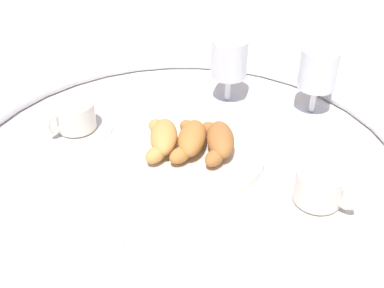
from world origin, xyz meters
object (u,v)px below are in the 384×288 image
(pastry_plate, at_px, (192,152))
(juice_glass_right, at_px, (318,71))
(croissant_extra, at_px, (162,137))
(sugar_packet, at_px, (116,238))
(croissant_large, at_px, (219,140))
(coffee_cup_far, at_px, (319,191))
(croissant_small, at_px, (190,139))
(juice_glass_left, at_px, (229,60))
(coffee_cup_near, at_px, (76,120))

(pastry_plate, bearing_deg, juice_glass_right, -51.88)
(croissant_extra, bearing_deg, sugar_packet, 169.76)
(croissant_large, height_order, croissant_extra, same)
(coffee_cup_far, relative_size, sugar_packet, 2.72)
(sugar_packet, bearing_deg, coffee_cup_far, -39.11)
(croissant_small, relative_size, croissant_extra, 1.01)
(juice_glass_left, height_order, sugar_packet, juice_glass_left)
(coffee_cup_near, relative_size, sugar_packet, 2.72)
(croissant_large, height_order, juice_glass_right, juice_glass_right)
(coffee_cup_near, height_order, coffee_cup_far, same)
(croissant_small, xyz_separation_m, juice_glass_right, (0.18, -0.24, 0.05))
(croissant_large, xyz_separation_m, croissant_small, (-0.00, 0.05, 0.00))
(juice_glass_left, bearing_deg, pastry_plate, 165.46)
(pastry_plate, relative_size, coffee_cup_near, 1.93)
(coffee_cup_near, bearing_deg, coffee_cup_far, -110.58)
(pastry_plate, distance_m, juice_glass_right, 0.31)
(coffee_cup_near, height_order, juice_glass_right, juice_glass_right)
(coffee_cup_far, bearing_deg, sugar_packet, 109.81)
(pastry_plate, distance_m, croissant_small, 0.03)
(coffee_cup_far, bearing_deg, pastry_plate, 64.09)
(sugar_packet, bearing_deg, juice_glass_left, 12.05)
(juice_glass_right, height_order, sugar_packet, juice_glass_right)
(pastry_plate, relative_size, croissant_large, 1.93)
(croissant_extra, relative_size, juice_glass_right, 0.97)
(pastry_plate, xyz_separation_m, croissant_extra, (-0.00, 0.05, 0.03))
(juice_glass_left, height_order, juice_glass_right, same)
(croissant_large, distance_m, coffee_cup_far, 0.19)
(coffee_cup_near, height_order, sugar_packet, coffee_cup_near)
(croissant_large, distance_m, juice_glass_right, 0.27)
(croissant_small, bearing_deg, coffee_cup_far, -115.61)
(pastry_plate, height_order, croissant_large, croissant_large)
(croissant_small, bearing_deg, sugar_packet, 157.39)
(croissant_extra, xyz_separation_m, coffee_cup_far, (-0.10, -0.26, -0.01))
(croissant_large, relative_size, juice_glass_left, 0.97)
(pastry_plate, distance_m, sugar_packet, 0.23)
(coffee_cup_far, bearing_deg, coffee_cup_near, 69.42)
(croissant_large, bearing_deg, coffee_cup_near, 77.09)
(coffee_cup_far, bearing_deg, juice_glass_left, 26.01)
(coffee_cup_near, xyz_separation_m, coffee_cup_far, (-0.17, -0.44, 0.00))
(pastry_plate, bearing_deg, croissant_extra, 91.14)
(croissant_large, height_order, sugar_packet, croissant_large)
(coffee_cup_near, relative_size, juice_glass_left, 0.97)
(croissant_extra, height_order, sugar_packet, croissant_extra)
(sugar_packet, bearing_deg, croissant_extra, 20.84)
(juice_glass_right, bearing_deg, coffee_cup_far, 175.62)
(croissant_extra, distance_m, juice_glass_left, 0.25)
(croissant_small, bearing_deg, coffee_cup_near, 74.40)
(croissant_large, xyz_separation_m, croissant_extra, (-0.00, 0.10, 0.00))
(croissant_large, relative_size, sugar_packet, 2.72)
(croissant_extra, distance_m, coffee_cup_near, 0.19)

